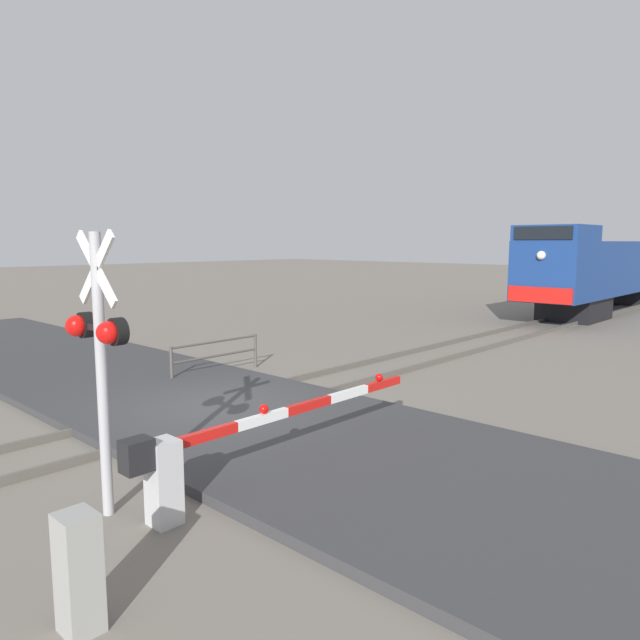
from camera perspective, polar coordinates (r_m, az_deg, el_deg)
ground_plane at (r=12.47m, az=-10.17°, el=-8.94°), size 160.00×160.00×0.00m
rail_track_left at (r=13.01m, az=-12.09°, el=-7.95°), size 0.08×80.00×0.15m
rail_track_right at (r=11.90m, az=-8.08°, el=-9.32°), size 0.08×80.00×0.15m
road_surface at (r=12.45m, az=-10.18°, el=-8.59°), size 36.00×5.41×0.16m
locomotive at (r=33.35m, az=26.38°, el=4.49°), size 2.80×17.80×4.23m
crossing_signal at (r=7.83m, az=-20.83°, el=-2.28°), size 1.18×0.33×3.68m
crossing_gate at (r=8.10m, az=-10.81°, el=-12.60°), size 0.36×5.52×1.20m
utility_cabinet at (r=6.13m, az=-22.53°, el=-21.89°), size 0.36×0.33×1.13m
guard_railing at (r=15.78m, az=-10.13°, el=-3.11°), size 0.08×2.83×0.95m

